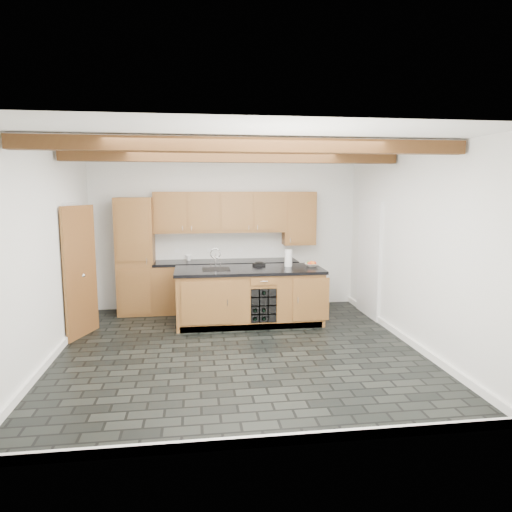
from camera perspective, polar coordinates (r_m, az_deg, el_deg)
The scene contains 10 objects.
ground at distance 6.56m, azimuth -2.13°, elevation -11.58°, with size 5.00×5.00×0.00m, color black.
room_shell at distance 6.73m, azimuth -3.36°, elevation 2.26°, with size 5.01×5.00×5.00m.
back_cabinetry at distance 8.48m, azimuth -6.16°, elevation -0.28°, with size 3.65×0.62×2.20m.
island at distance 7.69m, azimuth -0.80°, elevation -5.01°, with size 2.48×0.96×0.93m.
faucet at distance 7.59m, azimuth -5.02°, elevation -1.36°, with size 0.45×0.40×0.34m.
kitchen_scale at distance 7.90m, azimuth 0.37°, elevation -1.00°, with size 0.22×0.16×0.06m.
fruit_bowl at distance 7.86m, azimuth 6.93°, elevation -1.13°, with size 0.22×0.22×0.05m, color beige.
fruit_cluster at distance 7.85m, azimuth 6.94°, elevation -0.91°, with size 0.16×0.17×0.07m.
paper_towel at distance 7.83m, azimuth 4.06°, elevation -0.26°, with size 0.13×0.13×0.29m, color white.
mug at distance 8.57m, azimuth -8.43°, elevation -0.21°, with size 0.11×0.11×0.11m, color white.
Camera 1 is at (-0.59, -6.15, 2.21)m, focal length 32.00 mm.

